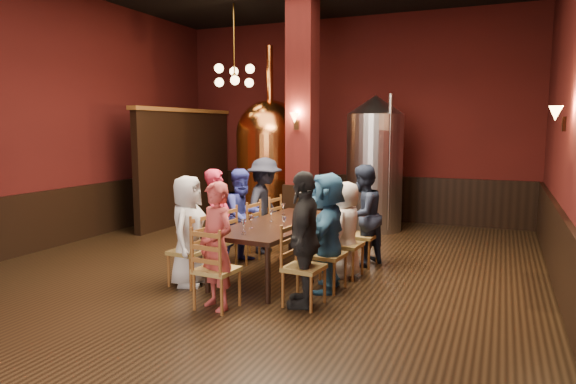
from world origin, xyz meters
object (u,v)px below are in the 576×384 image
at_px(person_0, 188,231).
at_px(person_1, 218,221).
at_px(copper_kettle, 270,161).
at_px(rose_vase, 301,196).
at_px(dining_table, 281,227).
at_px(person_2, 243,216).
at_px(steel_vessel, 375,163).

xyz_separation_m(person_0, person_1, (0.06, 0.67, 0.02)).
relative_size(copper_kettle, rose_vase, 10.31).
distance_m(dining_table, person_2, 0.91).
xyz_separation_m(dining_table, person_2, (-0.82, 0.40, 0.04)).
bearing_deg(person_1, dining_table, -82.04).
bearing_deg(dining_table, copper_kettle, 121.93).
height_order(person_0, person_1, person_1).
height_order(person_1, copper_kettle, copper_kettle).
bearing_deg(person_2, person_1, -161.86).
distance_m(steel_vessel, rose_vase, 2.74).
bearing_deg(copper_kettle, dining_table, -63.01).
distance_m(person_2, copper_kettle, 3.12).
xyz_separation_m(steel_vessel, rose_vase, (-0.55, -2.66, -0.37)).
distance_m(person_2, steel_vessel, 3.57).
bearing_deg(person_2, steel_vessel, 1.70).
relative_size(person_1, rose_vase, 4.12).
bearing_deg(steel_vessel, person_0, -106.88).
bearing_deg(copper_kettle, rose_vase, -55.19).
relative_size(dining_table, rose_vase, 6.82).
relative_size(person_1, person_2, 1.03).
bearing_deg(person_1, rose_vase, -40.30).
height_order(person_1, person_2, person_1).
bearing_deg(steel_vessel, person_2, -111.38).
bearing_deg(person_2, dining_table, -93.08).
distance_m(person_1, person_2, 0.66).
relative_size(dining_table, person_0, 1.70).
distance_m(dining_table, steel_vessel, 3.76).
bearing_deg(steel_vessel, person_1, -108.80).
height_order(dining_table, steel_vessel, steel_vessel).
relative_size(person_1, copper_kettle, 0.40).
relative_size(dining_table, person_1, 1.66).
height_order(person_0, copper_kettle, copper_kettle).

